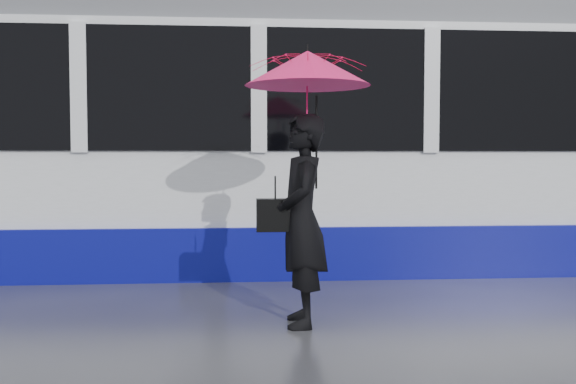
{
  "coord_description": "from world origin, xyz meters",
  "views": [
    {
      "loc": [
        -0.86,
        -6.05,
        1.41
      ],
      "look_at": [
        -0.39,
        -0.1,
        1.1
      ],
      "focal_mm": 40.0,
      "sensor_mm": 36.0,
      "label": 1
    }
  ],
  "objects": [
    {
      "name": "ground",
      "position": [
        0.0,
        0.0,
        0.0
      ],
      "size": [
        90.0,
        90.0,
        0.0
      ],
      "primitive_type": "plane",
      "color": "#2E2E33",
      "rests_on": "ground"
    },
    {
      "name": "rails",
      "position": [
        0.0,
        2.5,
        0.01
      ],
      "size": [
        34.0,
        1.51,
        0.02
      ],
      "color": "#3F3D38",
      "rests_on": "ground"
    },
    {
      "name": "woman",
      "position": [
        -0.33,
        -0.7,
        0.89
      ],
      "size": [
        0.43,
        0.65,
        1.79
      ],
      "primitive_type": "imported",
      "rotation": [
        0.0,
        0.0,
        -1.57
      ],
      "color": "black",
      "rests_on": "ground"
    },
    {
      "name": "umbrella",
      "position": [
        -0.28,
        -0.7,
        1.96
      ],
      "size": [
        1.05,
        1.05,
        1.21
      ],
      "rotation": [
        0.0,
        0.0,
        0.0
      ],
      "color": "#FA156A",
      "rests_on": "ground"
    },
    {
      "name": "handbag",
      "position": [
        -0.55,
        -0.68,
        0.94
      ],
      "size": [
        0.32,
        0.14,
        0.46
      ],
      "rotation": [
        0.0,
        0.0,
        0.0
      ],
      "color": "black",
      "rests_on": "ground"
    }
  ]
}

